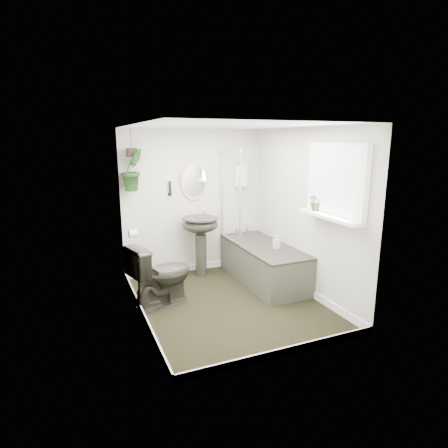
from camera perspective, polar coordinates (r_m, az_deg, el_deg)
name	(u,v)px	position (r m, az deg, el deg)	size (l,w,h in m)	color
floor	(228,303)	(5.13, 0.67, -11.96)	(2.30, 2.80, 0.02)	#2B2A16
ceiling	(229,125)	(4.66, 0.74, 14.88)	(2.30, 2.80, 0.02)	white
wall_back	(194,202)	(6.06, -4.65, 3.37)	(2.30, 0.02, 2.30)	white
wall_front	(289,248)	(3.56, 9.85, -3.58)	(2.30, 0.02, 2.30)	white
wall_left	(137,227)	(4.44, -13.15, -0.44)	(0.02, 2.80, 2.30)	white
wall_right	(305,212)	(5.33, 12.22, 1.80)	(0.02, 2.80, 2.30)	white
skirting	(228,299)	(5.11, 0.67, -11.35)	(2.30, 2.80, 0.10)	white
bathtub	(263,263)	(5.77, 6.01, -5.97)	(0.72, 1.72, 0.58)	#27261E
bath_screen	(231,196)	(5.82, 1.05, 4.31)	(0.04, 0.72, 1.40)	silver
shower_box	(241,176)	(6.24, 2.54, 7.37)	(0.20, 0.10, 0.35)	white
oval_mirror	(194,181)	(5.98, -4.54, 6.62)	(0.46, 0.03, 0.62)	beige
wall_sconce	(170,188)	(5.87, -8.21, 5.43)	(0.04, 0.04, 0.22)	black
toilet_roll_holder	(133,234)	(5.18, -13.71, -1.42)	(0.11, 0.11, 0.11)	white
window_recess	(336,182)	(4.66, 16.74, 6.22)	(0.08, 1.00, 0.90)	white
window_sill	(329,217)	(4.68, 15.75, 1.10)	(0.18, 1.00, 0.04)	white
window_blinds	(333,182)	(4.63, 16.31, 6.21)	(0.01, 0.86, 0.76)	white
toilet	(161,274)	(5.00, -9.58, -7.54)	(0.47, 0.82, 0.84)	#27261E
pedestal_sink	(201,247)	(5.93, -3.55, -3.47)	(0.56, 0.48, 0.96)	#27261E
sill_plant	(317,201)	(4.91, 13.96, 3.46)	(0.23, 0.20, 0.25)	black
hanging_plant	(133,170)	(5.61, -13.77, 8.04)	(0.33, 0.27, 0.61)	black
soap_bottle	(277,242)	(5.52, 8.01, -2.72)	(0.08, 0.09, 0.19)	black
hanging_pot	(132,152)	(5.60, -13.90, 10.53)	(0.16, 0.16, 0.12)	#2D201A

